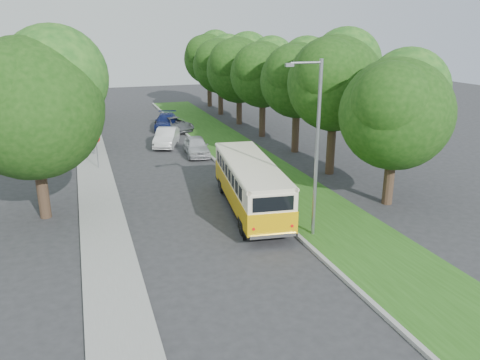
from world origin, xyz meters
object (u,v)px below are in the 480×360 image
object	(u,v)px
vintage_bus	(250,186)
car_grey	(175,124)
car_silver	(196,146)
lamppost_near	(315,145)
lamppost_far	(88,101)
car_blue	(166,122)
car_white	(167,137)

from	to	relation	value
vintage_bus	car_grey	world-z (taller)	vintage_bus
car_silver	car_grey	size ratio (longest dim) A/B	0.91
lamppost_near	car_silver	size ratio (longest dim) A/B	1.92
lamppost_far	vintage_bus	xyz separation A→B (m)	(7.38, -14.50, -2.75)
lamppost_near	lamppost_far	distance (m)	20.53
lamppost_near	car_blue	bearing A→B (deg)	93.93
lamppost_far	car_white	size ratio (longest dim) A/B	1.69
car_silver	car_blue	distance (m)	10.35
car_grey	car_silver	bearing A→B (deg)	-110.24
car_white	car_blue	distance (m)	6.82
car_silver	car_white	distance (m)	3.97
lamppost_far	car_silver	world-z (taller)	lamppost_far
lamppost_far	car_silver	distance (m)	8.57
vintage_bus	car_white	world-z (taller)	vintage_bus
car_white	car_grey	distance (m)	6.06
vintage_bus	car_grey	distance (m)	21.43
car_silver	car_white	bearing A→B (deg)	119.32
car_white	car_grey	bearing A→B (deg)	92.24
vintage_bus	lamppost_far	bearing A→B (deg)	124.57
lamppost_near	vintage_bus	xyz separation A→B (m)	(-1.53, 4.00, -3.00)
lamppost_far	car_silver	xyz separation A→B (m)	(7.46, -2.50, -3.41)
lamppost_near	car_white	bearing A→B (deg)	98.80
lamppost_near	car_blue	distance (m)	26.66
lamppost_far	car_blue	distance (m)	11.11
car_grey	car_blue	bearing A→B (deg)	104.20
lamppost_near	lamppost_far	xyz separation A→B (m)	(-8.91, 18.50, -0.25)
car_white	car_grey	xyz separation A→B (m)	(1.84, 5.78, -0.10)
car_blue	vintage_bus	bearing A→B (deg)	-75.79
car_blue	car_grey	world-z (taller)	car_blue
lamppost_far	vintage_bus	distance (m)	16.50
lamppost_near	car_grey	world-z (taller)	lamppost_near
lamppost_near	car_blue	xyz separation A→B (m)	(-1.81, 26.35, -3.64)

